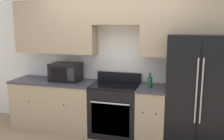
{
  "coord_description": "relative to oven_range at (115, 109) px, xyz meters",
  "views": [
    {
      "loc": [
        1.11,
        -3.65,
        1.92
      ],
      "look_at": [
        0.0,
        0.31,
        1.14
      ],
      "focal_mm": 40.0,
      "sensor_mm": 36.0,
      "label": 1
    }
  ],
  "objects": [
    {
      "name": "refrigerator",
      "position": [
        1.32,
        0.03,
        0.42
      ],
      "size": [
        0.95,
        0.72,
        1.75
      ],
      "color": "black",
      "rests_on": "ground_plane"
    },
    {
      "name": "oven_range",
      "position": [
        0.0,
        0.0,
        0.0
      ],
      "size": [
        0.8,
        0.65,
        1.05
      ],
      "color": "black",
      "rests_on": "ground_plane"
    },
    {
      "name": "bottle",
      "position": [
        0.58,
        -0.0,
        0.53
      ],
      "size": [
        0.08,
        0.08,
        0.23
      ],
      "color": "#195928",
      "rests_on": "lower_cabinets_right"
    },
    {
      "name": "microwave",
      "position": [
        -0.93,
        0.05,
        0.6
      ],
      "size": [
        0.53,
        0.38,
        0.32
      ],
      "color": "black",
      "rests_on": "lower_cabinets_left"
    },
    {
      "name": "lower_cabinets_right",
      "position": [
        0.63,
        -0.0,
        -0.0
      ],
      "size": [
        0.48,
        0.64,
        0.89
      ],
      "color": "tan",
      "rests_on": "ground_plane"
    },
    {
      "name": "wall_back",
      "position": [
        -0.06,
        0.26,
        1.1
      ],
      "size": [
        8.0,
        0.39,
        2.6
      ],
      "color": "white",
      "rests_on": "ground_plane"
    },
    {
      "name": "lower_cabinets_left",
      "position": [
        -1.15,
        -0.0,
        -0.0
      ],
      "size": [
        1.53,
        0.64,
        0.89
      ],
      "color": "tan",
      "rests_on": "ground_plane"
    }
  ]
}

